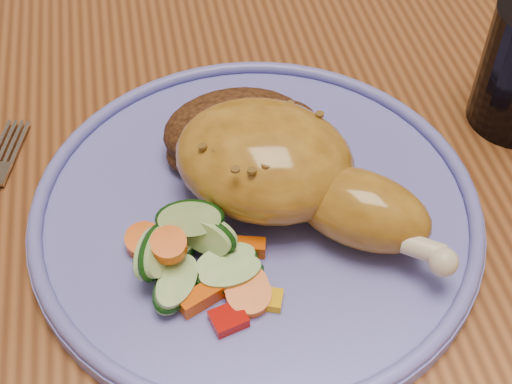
# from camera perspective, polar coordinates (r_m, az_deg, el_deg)

# --- Properties ---
(dining_table) EXTENTS (0.90, 1.40, 0.75)m
(dining_table) POSITION_cam_1_polar(r_m,az_deg,el_deg) (0.60, 7.08, -1.84)
(dining_table) COLOR brown
(dining_table) RESTS_ON ground
(plate) EXTENTS (0.30, 0.30, 0.01)m
(plate) POSITION_cam_1_polar(r_m,az_deg,el_deg) (0.48, 0.00, -1.65)
(plate) COLOR #6061BF
(plate) RESTS_ON dining_table
(plate_rim) EXTENTS (0.30, 0.30, 0.01)m
(plate_rim) POSITION_cam_1_polar(r_m,az_deg,el_deg) (0.48, 0.00, -0.80)
(plate_rim) COLOR #6061BF
(plate_rim) RESTS_ON plate
(chicken_leg) EXTENTS (0.18, 0.18, 0.06)m
(chicken_leg) POSITION_cam_1_polar(r_m,az_deg,el_deg) (0.46, 2.49, 1.66)
(chicken_leg) COLOR #AE7724
(chicken_leg) RESTS_ON plate
(rice_pilaf) EXTENTS (0.11, 0.08, 0.05)m
(rice_pilaf) POSITION_cam_1_polar(r_m,az_deg,el_deg) (0.50, -1.28, 4.87)
(rice_pilaf) COLOR #492612
(rice_pilaf) RESTS_ON plate
(vegetable_pile) EXTENTS (0.09, 0.09, 0.05)m
(vegetable_pile) POSITION_cam_1_polar(r_m,az_deg,el_deg) (0.44, -4.73, -5.35)
(vegetable_pile) COLOR #A50A05
(vegetable_pile) RESTS_ON plate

